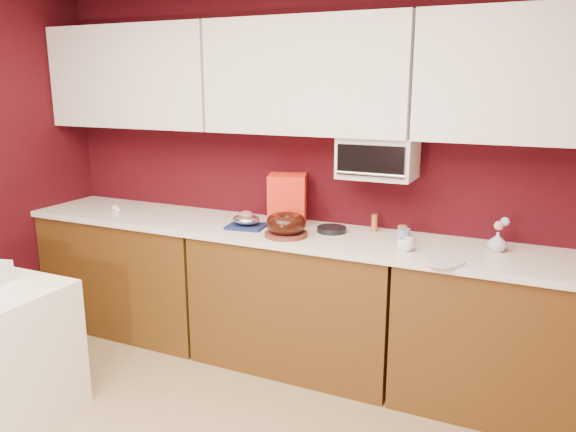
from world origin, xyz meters
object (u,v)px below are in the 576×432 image
(bundt_cake, at_px, (286,223))
(blue_jar, at_px, (404,237))
(foil_ham_nest, at_px, (246,219))
(pandoro_box, at_px, (287,199))
(toaster_oven, at_px, (378,157))
(coffee_mug, at_px, (406,243))
(flower_vase, at_px, (497,240))

(bundt_cake, relative_size, blue_jar, 2.70)
(foil_ham_nest, distance_m, pandoro_box, 0.31)
(toaster_oven, relative_size, coffee_mug, 5.06)
(pandoro_box, bearing_deg, toaster_oven, -18.80)
(bundt_cake, relative_size, foil_ham_nest, 1.33)
(foil_ham_nest, relative_size, coffee_mug, 2.06)
(foil_ham_nest, relative_size, blue_jar, 2.03)
(coffee_mug, relative_size, flower_vase, 0.71)
(blue_jar, height_order, flower_vase, flower_vase)
(toaster_oven, height_order, pandoro_box, toaster_oven)
(foil_ham_nest, bearing_deg, pandoro_box, 47.65)
(bundt_cake, bearing_deg, blue_jar, 10.85)
(coffee_mug, bearing_deg, toaster_oven, 131.55)
(toaster_oven, xyz_separation_m, pandoro_box, (-0.60, -0.01, -0.31))
(foil_ham_nest, height_order, coffee_mug, same)
(flower_vase, bearing_deg, blue_jar, -171.05)
(toaster_oven, xyz_separation_m, bundt_cake, (-0.48, -0.30, -0.39))
(toaster_oven, xyz_separation_m, blue_jar, (0.22, -0.16, -0.43))
(toaster_oven, distance_m, blue_jar, 0.51)
(pandoro_box, xyz_separation_m, blue_jar, (0.82, -0.16, -0.12))
(toaster_oven, distance_m, bundt_cake, 0.69)
(toaster_oven, distance_m, pandoro_box, 0.68)
(coffee_mug, bearing_deg, foil_ham_nest, 176.05)
(blue_jar, relative_size, flower_vase, 0.72)
(pandoro_box, bearing_deg, coffee_mug, -37.87)
(flower_vase, bearing_deg, pandoro_box, 176.71)
(toaster_oven, relative_size, blue_jar, 4.99)
(bundt_cake, bearing_deg, flower_vase, 10.05)
(pandoro_box, relative_size, flower_vase, 2.62)
(pandoro_box, distance_m, coffee_mug, 0.92)
(foil_ham_nest, bearing_deg, flower_vase, 5.12)
(toaster_oven, distance_m, coffee_mug, 0.58)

